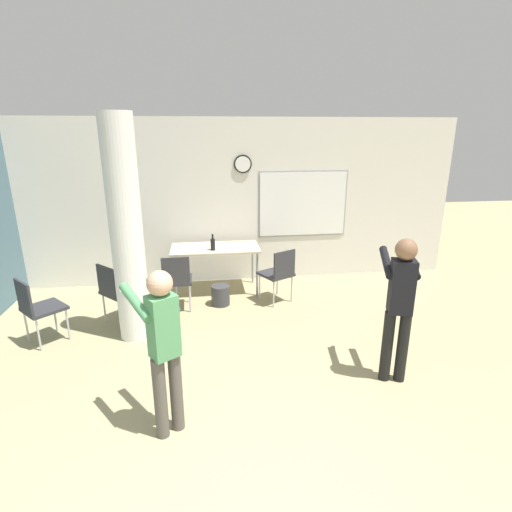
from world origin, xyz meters
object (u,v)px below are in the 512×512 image
chair_table_left (177,278)px  chair_table_right (279,271)px  folding_table (215,251)px  bottle_on_table (213,244)px  person_playing_front (163,341)px  person_playing_side (400,299)px  chair_near_pillar (116,289)px  chair_by_left_wall (37,306)px

chair_table_left → chair_table_right: same height
folding_table → chair_table_left: (-0.60, -0.68, -0.20)m
bottle_on_table → person_playing_front: bearing=-99.5°
folding_table → chair_table_right: bearing=-32.3°
chair_table_right → person_playing_side: bearing=-68.6°
person_playing_side → person_playing_front: size_ratio=1.03×
chair_table_right → person_playing_side: 2.35m
chair_near_pillar → chair_table_left: bearing=21.8°
person_playing_side → person_playing_front: (-2.35, -0.49, -0.03)m
chair_near_pillar → person_playing_front: 2.43m
bottle_on_table → person_playing_side: (1.83, -2.59, 0.07)m
chair_by_left_wall → person_playing_front: bearing=-46.6°
person_playing_side → chair_by_left_wall: bearing=162.0°
bottle_on_table → chair_by_left_wall: size_ratio=0.30×
chair_table_left → chair_table_right: bearing=2.8°
person_playing_front → bottle_on_table: bearing=80.5°
chair_table_right → chair_table_left: bearing=-177.2°
bottle_on_table → chair_table_left: (-0.56, -0.51, -0.35)m
chair_near_pillar → person_playing_front: (0.84, -2.24, 0.39)m
bottle_on_table → chair_table_right: 1.14m
chair_near_pillar → person_playing_front: size_ratio=0.57×
chair_near_pillar → chair_table_right: bearing=9.6°
bottle_on_table → chair_table_left: 0.84m
chair_table_right → chair_by_left_wall: bearing=-165.4°
chair_near_pillar → person_playing_front: person_playing_front is taller
folding_table → bottle_on_table: bottle_on_table is taller
chair_by_left_wall → person_playing_side: size_ratio=0.55×
bottle_on_table → chair_table_right: (0.99, -0.44, -0.35)m
chair_table_right → chair_near_pillar: size_ratio=1.00×
chair_table_left → person_playing_front: person_playing_front is taller
folding_table → bottle_on_table: 0.23m
bottle_on_table → chair_table_right: bottle_on_table is taller
bottle_on_table → chair_table_left: bearing=-137.4°
folding_table → chair_table_right: (0.95, -0.60, -0.20)m
chair_near_pillar → person_playing_side: 3.66m
chair_by_left_wall → chair_table_right: size_ratio=1.00×
chair_table_left → chair_by_left_wall: (-1.66, -0.76, 0.00)m
chair_table_right → chair_near_pillar: bearing=-170.4°
chair_table_left → person_playing_side: (2.39, -2.07, 0.42)m
chair_table_right → person_playing_front: size_ratio=0.57×
chair_table_left → chair_table_right: 1.55m
bottle_on_table → chair_table_left: bottle_on_table is taller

